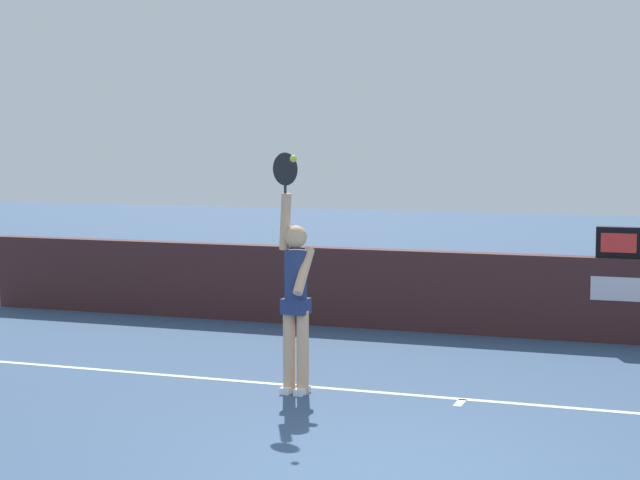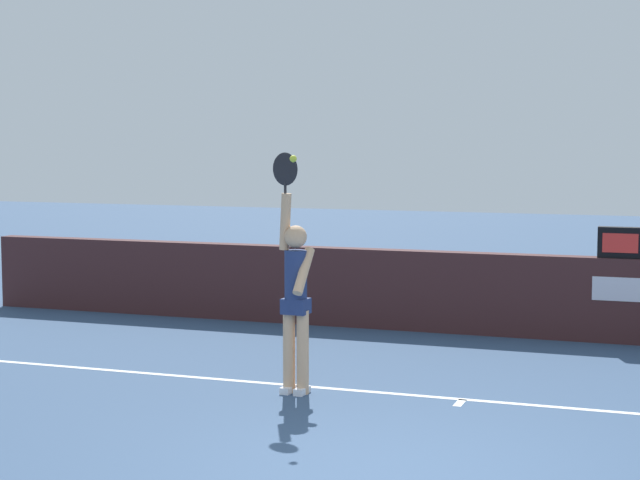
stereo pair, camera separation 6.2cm
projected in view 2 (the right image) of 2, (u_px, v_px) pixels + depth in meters
The scene contains 6 objects.
ground_plane at pixel (390, 479), 8.34m from camera, with size 60.00×60.00×0.00m, color #324A6B.
court_lines at pixel (395, 473), 8.49m from camera, with size 11.90×5.26×0.00m.
back_wall at pixel (522, 296), 14.29m from camera, with size 16.28×0.27×1.11m.
speed_display at pixel (621, 243), 13.80m from camera, with size 0.57×0.16×0.40m.
tennis_player at pixel (295, 294), 11.07m from camera, with size 0.44×0.41×2.51m.
tennis_ball at pixel (293, 159), 10.65m from camera, with size 0.07×0.07×0.07m.
Camera 2 is at (2.21, -7.84, 2.65)m, focal length 60.18 mm.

